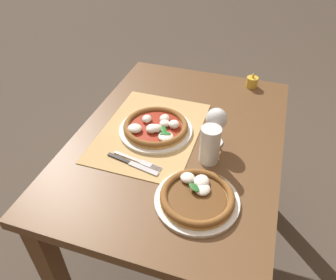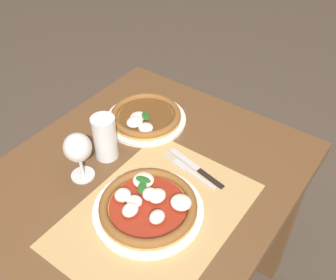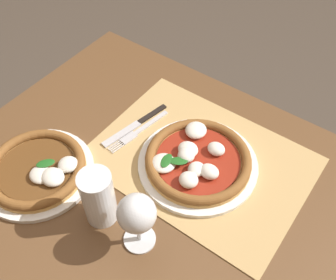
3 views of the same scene
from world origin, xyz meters
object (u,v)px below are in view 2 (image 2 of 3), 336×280
(pizza_far, at_px, (145,117))
(wine_glass, at_px, (78,149))
(knife, at_px, (196,168))
(fork, at_px, (189,170))
(pint_glass, at_px, (105,138))
(pizza_near, at_px, (149,206))

(pizza_far, bearing_deg, wine_glass, -178.25)
(wine_glass, height_order, knife, wine_glass)
(wine_glass, bearing_deg, fork, -51.01)
(wine_glass, distance_m, pint_glass, 0.11)
(pizza_far, height_order, pint_glass, pint_glass)
(pizza_near, height_order, pint_glass, pint_glass)
(fork, bearing_deg, pizza_far, 66.05)
(wine_glass, height_order, fork, wine_glass)
(pizza_far, relative_size, fork, 1.37)
(pizza_near, relative_size, pint_glass, 2.05)
(pizza_near, distance_m, wine_glass, 0.25)
(wine_glass, relative_size, knife, 0.72)
(wine_glass, relative_size, fork, 0.78)
(pint_glass, bearing_deg, pizza_far, 2.20)
(pizza_far, height_order, wine_glass, wine_glass)
(pizza_far, bearing_deg, pint_glass, -177.80)
(pizza_near, relative_size, pizza_far, 1.08)
(fork, distance_m, knife, 0.02)
(pizza_near, bearing_deg, fork, -1.22)
(wine_glass, distance_m, fork, 0.33)
(pizza_near, xyz_separation_m, wine_glass, (-0.01, 0.24, 0.08))
(wine_glass, bearing_deg, pizza_near, -87.63)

